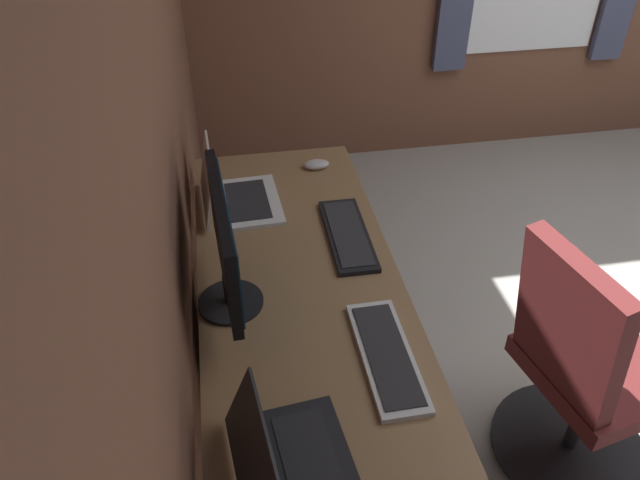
{
  "coord_description": "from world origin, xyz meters",
  "views": [
    {
      "loc": [
        -1.37,
        2.24,
        2.02
      ],
      "look_at": [
        0.01,
        1.99,
        0.95
      ],
      "focal_mm": 34.35,
      "sensor_mm": 36.0,
      "label": 1
    }
  ],
  "objects_px": {
    "laptop_left": "(286,455)",
    "office_chair": "(581,378)",
    "drawer_pedestal": "(297,371)",
    "monitor_primary": "(225,245)",
    "mouse_main": "(316,164)",
    "laptop_leftmost": "(232,193)",
    "keyboard_main": "(348,235)",
    "keyboard_spare": "(387,356)"
  },
  "relations": [
    {
      "from": "monitor_primary",
      "to": "keyboard_main",
      "type": "distance_m",
      "value": 0.54
    },
    {
      "from": "laptop_left",
      "to": "laptop_leftmost",
      "type": "bearing_deg",
      "value": 2.89
    },
    {
      "from": "keyboard_main",
      "to": "office_chair",
      "type": "xyz_separation_m",
      "value": [
        -0.53,
        -0.67,
        -0.28
      ]
    },
    {
      "from": "laptop_left",
      "to": "office_chair",
      "type": "height_order",
      "value": "office_chair"
    },
    {
      "from": "laptop_left",
      "to": "mouse_main",
      "type": "height_order",
      "value": "laptop_left"
    },
    {
      "from": "monitor_primary",
      "to": "keyboard_spare",
      "type": "xyz_separation_m",
      "value": [
        -0.3,
        -0.41,
        -0.22
      ]
    },
    {
      "from": "drawer_pedestal",
      "to": "laptop_left",
      "type": "bearing_deg",
      "value": 170.37
    },
    {
      "from": "office_chair",
      "to": "mouse_main",
      "type": "bearing_deg",
      "value": 34.78
    },
    {
      "from": "keyboard_main",
      "to": "laptop_left",
      "type": "bearing_deg",
      "value": 158.83
    },
    {
      "from": "laptop_leftmost",
      "to": "keyboard_main",
      "type": "xyz_separation_m",
      "value": [
        -0.27,
        -0.38,
        -0.05
      ]
    },
    {
      "from": "office_chair",
      "to": "keyboard_spare",
      "type": "bearing_deg",
      "value": 93.43
    },
    {
      "from": "keyboard_main",
      "to": "drawer_pedestal",
      "type": "bearing_deg",
      "value": 137.13
    },
    {
      "from": "keyboard_main",
      "to": "keyboard_spare",
      "type": "height_order",
      "value": "same"
    },
    {
      "from": "drawer_pedestal",
      "to": "mouse_main",
      "type": "distance_m",
      "value": 0.85
    },
    {
      "from": "drawer_pedestal",
      "to": "laptop_left",
      "type": "height_order",
      "value": "laptop_left"
    },
    {
      "from": "drawer_pedestal",
      "to": "keyboard_spare",
      "type": "bearing_deg",
      "value": -146.38
    },
    {
      "from": "keyboard_spare",
      "to": "mouse_main",
      "type": "xyz_separation_m",
      "value": [
        1.05,
        0.02,
        0.01
      ]
    },
    {
      "from": "monitor_primary",
      "to": "mouse_main",
      "type": "xyz_separation_m",
      "value": [
        0.75,
        -0.39,
        -0.21
      ]
    },
    {
      "from": "drawer_pedestal",
      "to": "monitor_primary",
      "type": "bearing_deg",
      "value": 97.63
    },
    {
      "from": "keyboard_main",
      "to": "office_chair",
      "type": "height_order",
      "value": "office_chair"
    },
    {
      "from": "drawer_pedestal",
      "to": "keyboard_main",
      "type": "distance_m",
      "value": 0.51
    },
    {
      "from": "laptop_leftmost",
      "to": "keyboard_spare",
      "type": "relative_size",
      "value": 0.82
    },
    {
      "from": "mouse_main",
      "to": "office_chair",
      "type": "xyz_separation_m",
      "value": [
        -1.01,
        -0.7,
        -0.29
      ]
    },
    {
      "from": "mouse_main",
      "to": "office_chair",
      "type": "distance_m",
      "value": 1.26
    },
    {
      "from": "monitor_primary",
      "to": "office_chair",
      "type": "relative_size",
      "value": 0.55
    },
    {
      "from": "laptop_leftmost",
      "to": "keyboard_main",
      "type": "height_order",
      "value": "laptop_leftmost"
    },
    {
      "from": "office_chair",
      "to": "laptop_leftmost",
      "type": "bearing_deg",
      "value": 53.14
    },
    {
      "from": "drawer_pedestal",
      "to": "laptop_leftmost",
      "type": "height_order",
      "value": "laptop_leftmost"
    },
    {
      "from": "mouse_main",
      "to": "laptop_left",
      "type": "bearing_deg",
      "value": 167.28
    },
    {
      "from": "monitor_primary",
      "to": "laptop_left",
      "type": "xyz_separation_m",
      "value": [
        -0.58,
        -0.09,
        -0.18
      ]
    },
    {
      "from": "monitor_primary",
      "to": "keyboard_main",
      "type": "height_order",
      "value": "monitor_primary"
    },
    {
      "from": "laptop_left",
      "to": "keyboard_spare",
      "type": "height_order",
      "value": "laptop_left"
    },
    {
      "from": "laptop_left",
      "to": "mouse_main",
      "type": "distance_m",
      "value": 1.36
    },
    {
      "from": "drawer_pedestal",
      "to": "keyboard_main",
      "type": "relative_size",
      "value": 1.65
    },
    {
      "from": "drawer_pedestal",
      "to": "mouse_main",
      "type": "xyz_separation_m",
      "value": [
        0.73,
        -0.2,
        0.4
      ]
    },
    {
      "from": "laptop_left",
      "to": "office_chair",
      "type": "bearing_deg",
      "value": -72.16
    },
    {
      "from": "laptop_leftmost",
      "to": "office_chair",
      "type": "relative_size",
      "value": 0.36
    },
    {
      "from": "laptop_left",
      "to": "office_chair",
      "type": "distance_m",
      "value": 1.1
    },
    {
      "from": "keyboard_main",
      "to": "laptop_leftmost",
      "type": "bearing_deg",
      "value": 55.22
    },
    {
      "from": "monitor_primary",
      "to": "office_chair",
      "type": "xyz_separation_m",
      "value": [
        -0.26,
        -1.09,
        -0.5
      ]
    },
    {
      "from": "office_chair",
      "to": "monitor_primary",
      "type": "bearing_deg",
      "value": 76.81
    },
    {
      "from": "keyboard_spare",
      "to": "office_chair",
      "type": "relative_size",
      "value": 0.43
    }
  ]
}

